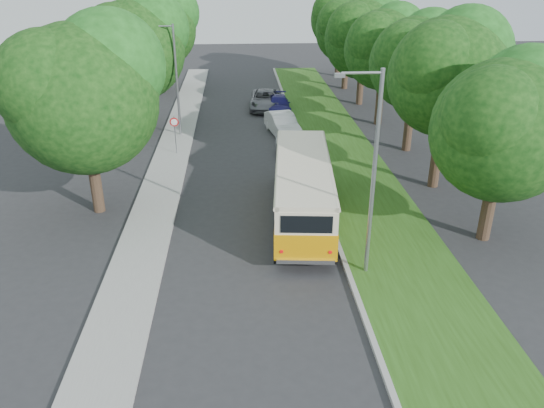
{
  "coord_description": "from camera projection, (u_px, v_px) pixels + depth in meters",
  "views": [
    {
      "loc": [
        -0.56,
        -20.07,
        11.31
      ],
      "look_at": [
        0.83,
        1.0,
        1.5
      ],
      "focal_mm": 35.0,
      "sensor_mm": 36.0,
      "label": 1
    }
  ],
  "objects": [
    {
      "name": "curb",
      "position": [
        320.0,
        195.0,
        27.67
      ],
      "size": [
        0.2,
        70.0,
        0.15
      ],
      "primitive_type": "cube",
      "color": "gray",
      "rests_on": "ground"
    },
    {
      "name": "car_white",
      "position": [
        283.0,
        124.0,
        37.11
      ],
      "size": [
        2.46,
        4.84,
        1.52
      ],
      "primitive_type": "imported",
      "rotation": [
        0.0,
        0.0,
        0.19
      ],
      "color": "silver",
      "rests_on": "ground"
    },
    {
      "name": "warning_sign",
      "position": [
        175.0,
        129.0,
        32.81
      ],
      "size": [
        0.56,
        0.1,
        2.5
      ],
      "color": "gray",
      "rests_on": "ground"
    },
    {
      "name": "lamppost_far",
      "position": [
        175.0,
        77.0,
        35.43
      ],
      "size": [
        1.71,
        0.16,
        7.5
      ],
      "color": "gray",
      "rests_on": "ground"
    },
    {
      "name": "vintage_bus",
      "position": [
        303.0,
        191.0,
        24.67
      ],
      "size": [
        3.47,
        10.15,
        2.96
      ],
      "primitive_type": null,
      "rotation": [
        0.0,
        0.0,
        -0.09
      ],
      "color": "orange",
      "rests_on": "ground"
    },
    {
      "name": "car_blue",
      "position": [
        279.0,
        104.0,
        42.67
      ],
      "size": [
        1.8,
        4.37,
        1.27
      ],
      "primitive_type": "imported",
      "rotation": [
        0.0,
        0.0,
        -0.01
      ],
      "color": "#161458",
      "rests_on": "ground"
    },
    {
      "name": "treeline",
      "position": [
        289.0,
        43.0,
        36.93
      ],
      "size": [
        24.27,
        41.91,
        9.46
      ],
      "color": "#332319",
      "rests_on": "ground"
    },
    {
      "name": "grass_verge",
      "position": [
        364.0,
        194.0,
        27.81
      ],
      "size": [
        4.5,
        70.0,
        0.13
      ],
      "primitive_type": "cube",
      "color": "#264A13",
      "rests_on": "ground"
    },
    {
      "name": "sidewalk",
      "position": [
        158.0,
        200.0,
        27.17
      ],
      "size": [
        2.2,
        70.0,
        0.12
      ],
      "primitive_type": "cube",
      "color": "gray",
      "rests_on": "ground"
    },
    {
      "name": "lamppost_near",
      "position": [
        372.0,
        170.0,
        19.11
      ],
      "size": [
        1.71,
        0.16,
        8.0
      ],
      "color": "gray",
      "rests_on": "ground"
    },
    {
      "name": "car_grey",
      "position": [
        266.0,
        100.0,
        43.6
      ],
      "size": [
        2.91,
        5.54,
        1.49
      ],
      "primitive_type": "imported",
      "rotation": [
        0.0,
        0.0,
        -0.08
      ],
      "color": "slate",
      "rests_on": "ground"
    },
    {
      "name": "car_silver",
      "position": [
        298.0,
        149.0,
        32.19
      ],
      "size": [
        2.77,
        4.76,
        1.52
      ],
      "primitive_type": "imported",
      "rotation": [
        0.0,
        0.0,
        0.23
      ],
      "color": "silver",
      "rests_on": "ground"
    },
    {
      "name": "ground",
      "position": [
        255.0,
        246.0,
        22.96
      ],
      "size": [
        120.0,
        120.0,
        0.0
      ],
      "primitive_type": "plane",
      "color": "#2A2A2C",
      "rests_on": "ground"
    }
  ]
}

